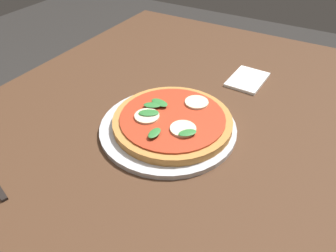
{
  "coord_description": "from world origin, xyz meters",
  "views": [
    {
      "loc": [
        -0.39,
        -0.32,
        1.21
      ],
      "look_at": [
        0.1,
        -0.04,
        0.76
      ],
      "focal_mm": 33.7,
      "sensor_mm": 36.0,
      "label": 1
    }
  ],
  "objects_px": {
    "serving_tray": "(168,127)",
    "napkin": "(247,80)",
    "dining_table": "(132,178)",
    "pizza": "(172,120)"
  },
  "relations": [
    {
      "from": "serving_tray",
      "to": "pizza",
      "type": "xyz_separation_m",
      "value": [
        0.01,
        -0.01,
        0.02
      ]
    },
    {
      "from": "serving_tray",
      "to": "napkin",
      "type": "bearing_deg",
      "value": -15.7
    },
    {
      "from": "pizza",
      "to": "serving_tray",
      "type": "bearing_deg",
      "value": 140.4
    },
    {
      "from": "serving_tray",
      "to": "pizza",
      "type": "relative_size",
      "value": 1.15
    },
    {
      "from": "serving_tray",
      "to": "napkin",
      "type": "height_order",
      "value": "serving_tray"
    },
    {
      "from": "dining_table",
      "to": "serving_tray",
      "type": "height_order",
      "value": "serving_tray"
    },
    {
      "from": "serving_tray",
      "to": "dining_table",
      "type": "bearing_deg",
      "value": 156.48
    },
    {
      "from": "dining_table",
      "to": "napkin",
      "type": "distance_m",
      "value": 0.43
    },
    {
      "from": "dining_table",
      "to": "pizza",
      "type": "bearing_deg",
      "value": -24.99
    },
    {
      "from": "pizza",
      "to": "napkin",
      "type": "bearing_deg",
      "value": -14.88
    }
  ]
}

